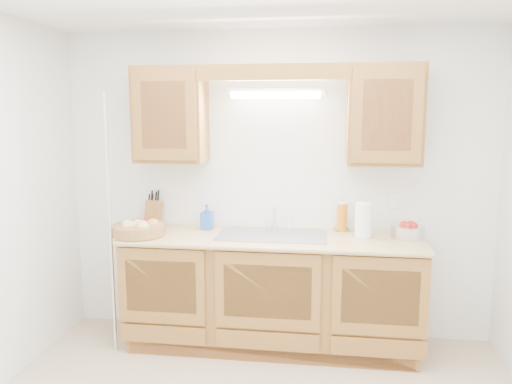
% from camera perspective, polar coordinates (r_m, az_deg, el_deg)
% --- Properties ---
extents(room, '(3.52, 3.50, 2.50)m').
position_cam_1_polar(room, '(2.65, -0.84, -3.89)').
color(room, '#C6B18F').
rests_on(room, ground).
extents(base_cabinets, '(2.20, 0.60, 0.86)m').
position_cam_1_polar(base_cabinets, '(4.02, 1.81, -11.37)').
color(base_cabinets, brown).
rests_on(base_cabinets, ground).
extents(countertop, '(2.30, 0.63, 0.04)m').
position_cam_1_polar(countertop, '(3.88, 1.82, -5.34)').
color(countertop, tan).
rests_on(countertop, base_cabinets).
extents(upper_cabinet_left, '(0.55, 0.33, 0.75)m').
position_cam_1_polar(upper_cabinet_left, '(4.07, -9.71, 8.66)').
color(upper_cabinet_left, brown).
rests_on(upper_cabinet_left, room).
extents(upper_cabinet_right, '(0.55, 0.33, 0.75)m').
position_cam_1_polar(upper_cabinet_right, '(3.91, 14.45, 8.49)').
color(upper_cabinet_right, brown).
rests_on(upper_cabinet_right, room).
extents(valance, '(2.20, 0.05, 0.12)m').
position_cam_1_polar(valance, '(3.77, 1.93, 13.55)').
color(valance, brown).
rests_on(valance, room).
extents(fluorescent_fixture, '(0.76, 0.08, 0.08)m').
position_cam_1_polar(fluorescent_fixture, '(3.99, 2.26, 11.24)').
color(fluorescent_fixture, white).
rests_on(fluorescent_fixture, room).
extents(sink, '(0.84, 0.46, 0.36)m').
position_cam_1_polar(sink, '(3.91, 1.86, -6.00)').
color(sink, '#9E9EA3').
rests_on(sink, countertop).
extents(wire_shelf_pole, '(0.03, 0.03, 2.00)m').
position_cam_1_polar(wire_shelf_pole, '(3.92, -16.32, -3.74)').
color(wire_shelf_pole, silver).
rests_on(wire_shelf_pole, ground).
extents(outlet_plate, '(0.08, 0.01, 0.12)m').
position_cam_1_polar(outlet_plate, '(4.14, 15.49, -0.93)').
color(outlet_plate, white).
rests_on(outlet_plate, room).
extents(fruit_basket, '(0.50, 0.50, 0.13)m').
position_cam_1_polar(fruit_basket, '(3.99, -13.27, -4.05)').
color(fruit_basket, '#AD7845').
rests_on(fruit_basket, countertop).
extents(knife_block, '(0.12, 0.18, 0.31)m').
position_cam_1_polar(knife_block, '(4.28, -11.61, -2.35)').
color(knife_block, brown).
rests_on(knife_block, countertop).
extents(orange_canister, '(0.10, 0.10, 0.24)m').
position_cam_1_polar(orange_canister, '(4.07, 9.79, -2.79)').
color(orange_canister, orange).
rests_on(orange_canister, countertop).
extents(soap_bottle, '(0.10, 0.10, 0.21)m').
position_cam_1_polar(soap_bottle, '(4.10, -5.61, -2.82)').
color(soap_bottle, blue).
rests_on(soap_bottle, countertop).
extents(sponge, '(0.13, 0.10, 0.02)m').
position_cam_1_polar(sponge, '(4.10, 9.75, -4.26)').
color(sponge, '#CC333F').
rests_on(sponge, countertop).
extents(paper_towel, '(0.15, 0.15, 0.32)m').
position_cam_1_polar(paper_towel, '(3.89, 12.17, -3.20)').
color(paper_towel, silver).
rests_on(paper_towel, countertop).
extents(apple_bowl, '(0.27, 0.27, 0.13)m').
position_cam_1_polar(apple_bowl, '(3.98, 16.96, -4.24)').
color(apple_bowl, silver).
rests_on(apple_bowl, countertop).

